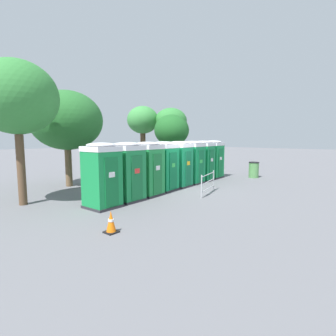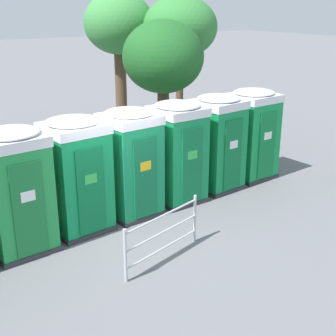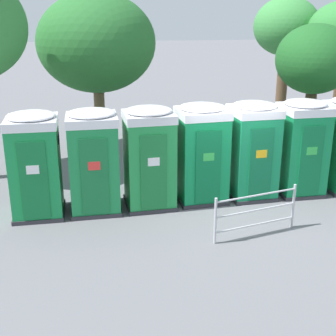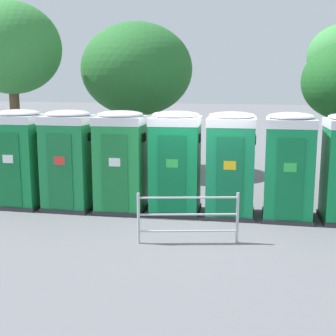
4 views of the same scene
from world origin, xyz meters
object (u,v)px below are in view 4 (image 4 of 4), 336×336
(portapotty_3, at_px, (175,162))
(street_tree_0, at_px, (11,49))
(portapotty_2, at_px, (121,161))
(street_tree_1, at_px, (137,70))
(portapotty_4, at_px, (231,164))
(event_barrier, at_px, (188,216))
(portapotty_5, at_px, (289,166))
(portapotty_0, at_px, (20,158))
(portapotty_1, at_px, (70,160))

(portapotty_3, relative_size, street_tree_0, 0.44)
(portapotty_2, relative_size, street_tree_1, 0.48)
(portapotty_2, bearing_deg, portapotty_4, 4.78)
(portapotty_2, bearing_deg, street_tree_1, 102.96)
(street_tree_0, relative_size, event_barrier, 2.87)
(portapotty_4, distance_m, event_barrier, 2.41)
(street_tree_0, bearing_deg, event_barrier, -34.95)
(portapotty_5, distance_m, street_tree_1, 7.49)
(portapotty_2, distance_m, event_barrier, 2.99)
(portapotty_0, distance_m, portapotty_3, 4.09)
(portapotty_4, height_order, street_tree_0, street_tree_0)
(portapotty_4, bearing_deg, street_tree_1, 128.66)
(portapotty_2, height_order, street_tree_0, street_tree_0)
(portapotty_0, relative_size, portapotty_4, 1.00)
(portapotty_0, relative_size, portapotty_1, 1.00)
(portapotty_4, height_order, event_barrier, portapotty_4)
(portapotty_3, xyz_separation_m, street_tree_1, (-2.52, 4.90, 2.37))
(portapotty_0, relative_size, street_tree_0, 0.44)
(portapotty_3, relative_size, event_barrier, 1.27)
(event_barrier, bearing_deg, portapotty_4, 74.88)
(portapotty_1, height_order, street_tree_1, street_tree_1)
(portapotty_2, distance_m, street_tree_1, 5.73)
(portapotty_5, relative_size, street_tree_1, 0.48)
(portapotty_3, bearing_deg, portapotty_5, 2.13)
(portapotty_2, xyz_separation_m, street_tree_1, (-1.17, 5.08, 2.37))
(portapotty_5, bearing_deg, portapotty_4, -177.72)
(portapotty_1, distance_m, street_tree_0, 5.17)
(portapotty_1, height_order, street_tree_0, street_tree_0)
(portapotty_5, bearing_deg, event_barrier, -130.76)
(portapotty_0, xyz_separation_m, portapotty_5, (6.79, 0.45, 0.00))
(portapotty_3, bearing_deg, street_tree_1, 117.23)
(portapotty_0, height_order, street_tree_1, street_tree_1)
(portapotty_2, bearing_deg, portapotty_1, -175.78)
(portapotty_4, bearing_deg, portapotty_0, -175.79)
(portapotty_3, xyz_separation_m, portapotty_5, (2.72, 0.10, 0.00))
(portapotty_3, bearing_deg, portapotty_2, -172.42)
(portapotty_1, distance_m, portapotty_3, 2.73)
(portapotty_0, height_order, event_barrier, portapotty_0)
(street_tree_0, distance_m, event_barrier, 8.93)
(portapotty_2, xyz_separation_m, event_barrier, (2.11, -1.99, -0.72))
(street_tree_1, bearing_deg, portapotty_4, -51.34)
(portapotty_0, xyz_separation_m, street_tree_0, (-1.84, 2.84, 2.98))
(portapotty_3, distance_m, portapotty_4, 1.36)
(portapotty_5, xyz_separation_m, street_tree_1, (-5.24, 4.80, 2.37))
(portapotty_2, bearing_deg, portapotty_0, -176.36)
(portapotty_3, xyz_separation_m, portapotty_4, (1.36, 0.05, 0.00))
(portapotty_5, height_order, street_tree_1, street_tree_1)
(street_tree_1, bearing_deg, portapotty_3, -62.77)
(portapotty_1, xyz_separation_m, event_barrier, (3.47, -1.89, -0.72))
(portapotty_2, xyz_separation_m, portapotty_3, (1.35, 0.18, -0.00))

